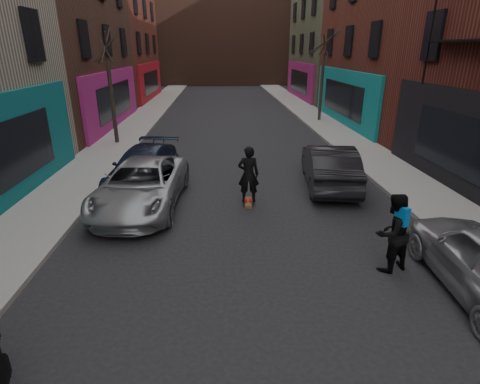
{
  "coord_description": "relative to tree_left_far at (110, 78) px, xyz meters",
  "views": [
    {
      "loc": [
        -0.81,
        -1.79,
        4.75
      ],
      "look_at": [
        -0.34,
        6.41,
        1.6
      ],
      "focal_mm": 28.0,
      "sensor_mm": 36.0,
      "label": 1
    }
  ],
  "objects": [
    {
      "name": "building_far",
      "position": [
        6.2,
        38.0,
        3.62
      ],
      "size": [
        40.0,
        10.0,
        14.0
      ],
      "primitive_type": "cube",
      "color": "#47281E",
      "rests_on": "ground"
    },
    {
      "name": "skateboard",
      "position": [
        6.31,
        -8.54,
        -3.33
      ],
      "size": [
        0.27,
        0.81,
        0.1
      ],
      "primitive_type": "cube",
      "rotation": [
        0.0,
        0.0,
        -0.06
      ],
      "color": "brown",
      "rests_on": "ground"
    },
    {
      "name": "parked_right_end",
      "position": [
        9.4,
        -6.9,
        -2.61
      ],
      "size": [
        2.21,
        4.82,
        1.53
      ],
      "primitive_type": "imported",
      "rotation": [
        0.0,
        0.0,
        3.01
      ],
      "color": "black",
      "rests_on": "ground"
    },
    {
      "name": "parked_left_far",
      "position": [
        2.92,
        -8.51,
        -2.66
      ],
      "size": [
        2.73,
        5.35,
        1.45
      ],
      "primitive_type": "imported",
      "rotation": [
        0.0,
        0.0,
        -0.06
      ],
      "color": "#92959A",
      "rests_on": "ground"
    },
    {
      "name": "skateboarder",
      "position": [
        6.31,
        -8.54,
        -2.36
      ],
      "size": [
        0.7,
        0.48,
        1.84
      ],
      "primitive_type": "imported",
      "rotation": [
        0.0,
        0.0,
        3.08
      ],
      "color": "black",
      "rests_on": "skateboard"
    },
    {
      "name": "parked_left_end",
      "position": [
        2.6,
        -6.46,
        -2.7
      ],
      "size": [
        2.51,
        4.91,
        1.36
      ],
      "primitive_type": "imported",
      "rotation": [
        0.0,
        0.0,
        -0.13
      ],
      "color": "black",
      "rests_on": "ground"
    },
    {
      "name": "tree_left_far",
      "position": [
        0.0,
        0.0,
        0.0
      ],
      "size": [
        2.0,
        2.0,
        6.5
      ],
      "primitive_type": null,
      "color": "black",
      "rests_on": "sidewalk_left"
    },
    {
      "name": "sidewalk_left",
      "position": [
        -0.05,
        12.0,
        -3.31
      ],
      "size": [
        2.5,
        84.0,
        0.13
      ],
      "primitive_type": "cube",
      "color": "gray",
      "rests_on": "ground"
    },
    {
      "name": "tree_right_far",
      "position": [
        12.4,
        6.0,
        0.15
      ],
      "size": [
        2.0,
        2.0,
        6.8
      ],
      "primitive_type": null,
      "color": "black",
      "rests_on": "sidewalk_right"
    },
    {
      "name": "sidewalk_right",
      "position": [
        12.45,
        12.0,
        -3.31
      ],
      "size": [
        2.5,
        84.0,
        0.13
      ],
      "primitive_type": "cube",
      "color": "gray",
      "rests_on": "ground"
    },
    {
      "name": "pedestrian",
      "position": [
        9.2,
        -12.57,
        -2.45
      ],
      "size": [
        1.1,
        0.98,
        1.85
      ],
      "rotation": [
        0.0,
        0.0,
        3.52
      ],
      "color": "black",
      "rests_on": "ground"
    }
  ]
}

